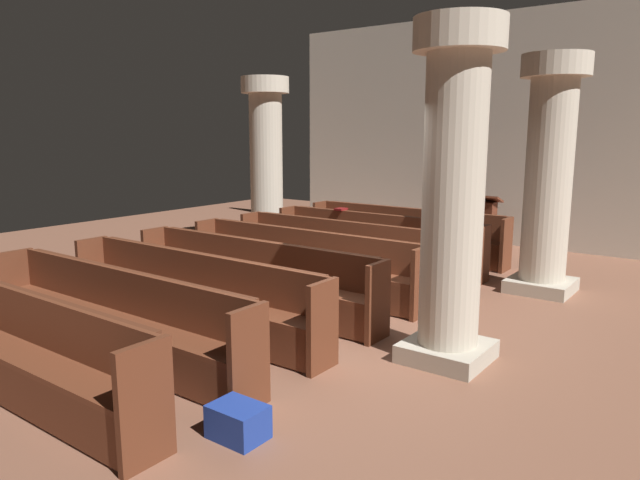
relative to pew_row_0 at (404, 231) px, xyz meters
The scene contains 16 objects.
ground_plane 3.98m from the pew_row_0, 73.01° to the right, with size 19.20×19.20×0.00m, color brown.
back_wall 3.13m from the pew_row_0, 63.32° to the left, with size 10.00×0.16×4.50m, color beige.
pew_row_0 is the anchor object (origin of this frame).
pew_row_1 1.00m from the pew_row_0, 90.00° to the right, with size 3.79×0.46×0.87m.
pew_row_2 2.00m from the pew_row_0, 90.00° to the right, with size 3.79×0.47×0.87m.
pew_row_3 3.01m from the pew_row_0, 90.00° to the right, with size 3.79×0.46×0.87m.
pew_row_4 4.01m from the pew_row_0, 90.00° to the right, with size 3.79×0.46×0.87m.
pew_row_5 5.01m from the pew_row_0, 90.00° to the right, with size 3.79×0.47×0.87m.
pew_row_6 6.01m from the pew_row_0, 90.00° to the right, with size 3.79×0.46×0.87m.
pew_row_7 7.01m from the pew_row_0, 90.00° to the right, with size 3.79×0.46×0.87m.
pillar_aisle_side 3.10m from the pew_row_0, 19.02° to the right, with size 0.91×0.91×3.25m.
pillar_far_side 3.01m from the pew_row_0, 164.59° to the right, with size 0.91×0.91×3.25m.
pillar_aisle_rear 5.04m from the pew_row_0, 56.57° to the right, with size 0.85×0.85×3.25m.
lectern 1.63m from the pew_row_0, 49.83° to the left, with size 0.48×0.45×1.08m.
hymn_book 1.24m from the pew_row_0, 135.50° to the right, with size 0.17×0.21×0.04m, color maroon.
kneeler_box_blue 6.75m from the pew_row_0, 71.89° to the right, with size 0.41×0.31×0.26m, color navy.
Camera 1 is at (3.81, -5.49, 2.24)m, focal length 32.92 mm.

